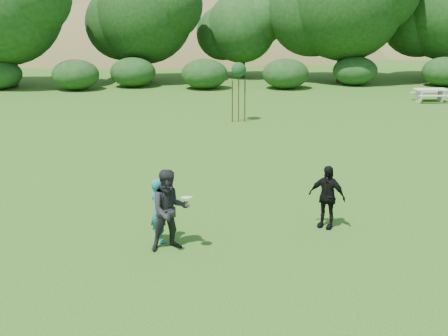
% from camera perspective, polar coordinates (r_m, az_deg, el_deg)
% --- Properties ---
extents(ground, '(120.00, 120.00, 0.00)m').
position_cam_1_polar(ground, '(13.36, 0.78, -8.22)').
color(ground, '#19470C').
rests_on(ground, ground).
extents(player_teal, '(0.62, 0.69, 1.59)m').
position_cam_1_polar(player_teal, '(13.56, -6.64, -4.31)').
color(player_teal, '#1B777A').
rests_on(player_teal, ground).
extents(player_grey, '(1.10, 0.96, 1.94)m').
position_cam_1_polar(player_grey, '(13.06, -5.53, -4.28)').
color(player_grey, black).
rests_on(player_grey, ground).
extents(player_black, '(1.03, 0.87, 1.65)m').
position_cam_1_polar(player_black, '(14.54, 10.39, -2.88)').
color(player_black, black).
rests_on(player_black, ground).
extents(frisbee, '(0.27, 0.27, 0.07)m').
position_cam_1_polar(frisbee, '(12.76, -3.81, -3.00)').
color(frisbee, white).
rests_on(frisbee, ground).
extents(sapling, '(0.70, 0.70, 2.85)m').
position_cam_1_polar(sapling, '(26.89, 1.51, 9.78)').
color(sapling, '#3B2D17').
rests_on(sapling, ground).
extents(picnic_table, '(1.80, 1.48, 0.76)m').
position_cam_1_polar(picnic_table, '(34.81, 20.23, 7.17)').
color(picnic_table, silver).
rests_on(picnic_table, ground).
extents(hillside, '(150.00, 72.00, 52.00)m').
position_cam_1_polar(hillside, '(82.44, -3.14, 4.25)').
color(hillside, olive).
rests_on(hillside, ground).
extents(tree_row, '(53.92, 10.38, 9.62)m').
position_cam_1_polar(tree_row, '(40.99, 2.43, 15.55)').
color(tree_row, '#3A2616').
rests_on(tree_row, ground).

